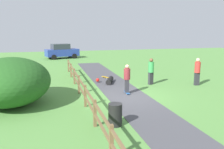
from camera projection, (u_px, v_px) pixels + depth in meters
name	position (u px, v px, depth m)	size (l,w,h in m)	color
ground_plane	(127.00, 96.00, 13.88)	(60.00, 60.00, 0.00)	#568E42
asphalt_path	(127.00, 96.00, 13.88)	(2.40, 28.00, 0.02)	#47474C
wooden_fence	(82.00, 88.00, 13.11)	(0.12, 18.12, 1.10)	brown
bush_large	(11.00, 81.00, 12.12)	(3.95, 4.74, 2.42)	#23561E
trash_bin	(115.00, 115.00, 9.59)	(0.56, 0.56, 0.90)	black
skater_riding	(127.00, 78.00, 14.20)	(0.41, 0.81, 1.74)	#265999
skater_fallen	(109.00, 80.00, 17.19)	(1.39, 1.54, 0.36)	black
skateboard_loose	(105.00, 77.00, 18.94)	(0.53, 0.81, 0.08)	#BF8C19
bystander_red	(197.00, 70.00, 16.38)	(0.41, 0.41, 1.88)	#2D2D33
bystander_green	(151.00, 70.00, 16.62)	(0.48, 0.48, 1.84)	#2D2D33
parked_car_blue	(62.00, 51.00, 31.44)	(4.49, 2.76, 1.92)	#283D99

